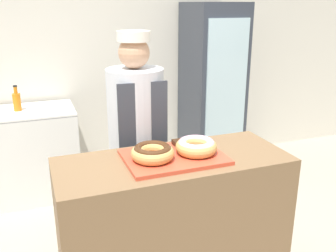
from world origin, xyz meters
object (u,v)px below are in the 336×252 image
serving_tray (174,157)px  bottle_orange (17,101)px  beverage_fridge (212,90)px  chest_freezer (22,154)px  donut_light_glaze (196,146)px  baker_person (137,142)px  donut_chocolate_glaze (153,152)px  brownie_back_right (180,143)px  brownie_back_left (151,147)px

serving_tray → bottle_orange: bottle_orange is taller
beverage_fridge → bottle_orange: (-2.05, 0.02, 0.05)m
chest_freezer → donut_light_glaze: bearing=-59.0°
donut_light_glaze → beverage_fridge: size_ratio=0.14×
beverage_fridge → serving_tray: bearing=-123.3°
baker_person → donut_chocolate_glaze: bearing=-96.9°
donut_chocolate_glaze → donut_light_glaze: bearing=0.0°
serving_tray → beverage_fridge: bearing=56.7°
brownie_back_right → bottle_orange: bearing=121.8°
baker_person → serving_tray: bearing=-83.4°
donut_chocolate_glaze → baker_person: (0.07, 0.61, -0.16)m
donut_chocolate_glaze → brownie_back_right: (0.24, 0.16, -0.03)m
brownie_back_right → serving_tray: bearing=-124.3°
beverage_fridge → bottle_orange: size_ratio=7.71×
donut_light_glaze → beverage_fridge: bearing=60.3°
brownie_back_left → baker_person: 0.46m
baker_person → donut_light_glaze: bearing=-71.0°
donut_light_glaze → baker_person: bearing=109.0°
donut_chocolate_glaze → chest_freezer: donut_chocolate_glaze is taller
donut_light_glaze → brownie_back_right: (-0.04, 0.16, -0.03)m
donut_chocolate_glaze → donut_light_glaze: same height
donut_light_glaze → brownie_back_left: bearing=145.9°
brownie_back_left → beverage_fridge: beverage_fridge is taller
chest_freezer → baker_person: bearing=-53.7°
brownie_back_right → brownie_back_left: bearing=180.0°
bottle_orange → baker_person: bearing=-54.5°
donut_light_glaze → donut_chocolate_glaze: bearing=180.0°
beverage_fridge → chest_freezer: beverage_fridge is taller
donut_light_glaze → beverage_fridge: (1.00, 1.76, -0.10)m
donut_light_glaze → bottle_orange: bottle_orange is taller
brownie_back_right → bottle_orange: (-1.01, 1.62, -0.02)m
baker_person → beverage_fridge: beverage_fridge is taller
brownie_back_right → beverage_fridge: beverage_fridge is taller
brownie_back_right → donut_chocolate_glaze: bearing=-145.9°
brownie_back_right → baker_person: baker_person is taller
serving_tray → donut_light_glaze: bearing=-7.1°
donut_light_glaze → brownie_back_left: 0.29m
brownie_back_left → chest_freezer: (-0.82, 1.60, -0.56)m
brownie_back_right → beverage_fridge: size_ratio=0.04×
beverage_fridge → donut_light_glaze: bearing=-119.7°
baker_person → chest_freezer: size_ratio=1.61×
donut_chocolate_glaze → serving_tray: bearing=7.1°
serving_tray → bottle_orange: (-0.91, 1.76, 0.01)m
serving_tray → brownie_back_right: size_ratio=7.11×
brownie_back_right → chest_freezer: (-1.02, 1.60, -0.56)m
brownie_back_left → brownie_back_right: 0.20m
serving_tray → beverage_fridge: beverage_fridge is taller
donut_chocolate_glaze → chest_freezer: 2.02m
donut_light_glaze → brownie_back_right: size_ratio=3.04×
donut_chocolate_glaze → bottle_orange: (-0.77, 1.78, -0.05)m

